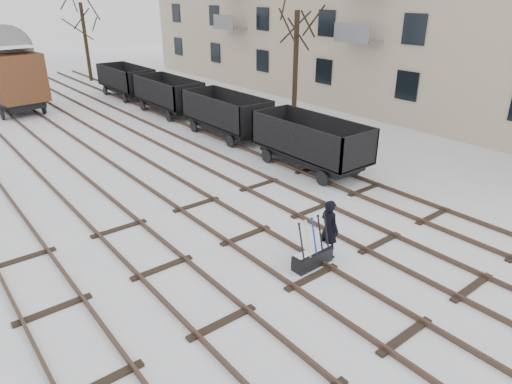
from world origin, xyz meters
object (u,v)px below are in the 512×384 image
worker (329,229)px  freight_wagon_a (310,150)px  ground_frame (312,257)px  box_van_wagon (9,73)px

worker → freight_wagon_a: (4.78, 5.60, -0.05)m
ground_frame → worker: size_ratio=0.82×
ground_frame → box_van_wagon: box_van_wagon is taller
freight_wagon_a → box_van_wagon: bearing=111.3°
ground_frame → worker: bearing=6.3°
freight_wagon_a → worker: bearing=-130.4°
freight_wagon_a → box_van_wagon: size_ratio=0.95×
ground_frame → freight_wagon_a: 7.96m
ground_frame → box_van_wagon: bearing=93.4°
worker → box_van_wagon: bearing=9.3°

